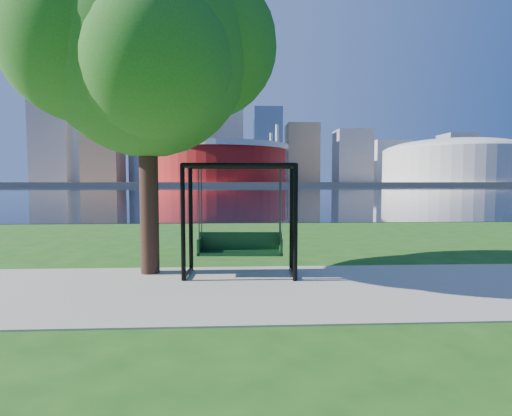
{
  "coord_description": "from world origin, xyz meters",
  "views": [
    {
      "loc": [
        -0.25,
        -8.12,
        2.09
      ],
      "look_at": [
        0.16,
        0.0,
        1.56
      ],
      "focal_mm": 28.0,
      "sensor_mm": 36.0,
      "label": 1
    }
  ],
  "objects": [
    {
      "name": "river",
      "position": [
        0.0,
        102.0,
        0.01
      ],
      "size": [
        900.0,
        180.0,
        0.02
      ],
      "primitive_type": "cube",
      "color": "black",
      "rests_on": "ground"
    },
    {
      "name": "skyline",
      "position": [
        -4.27,
        319.39,
        35.89
      ],
      "size": [
        392.0,
        66.0,
        96.5
      ],
      "color": "gray",
      "rests_on": "far_bank"
    },
    {
      "name": "arena",
      "position": [
        135.0,
        235.0,
        15.87
      ],
      "size": [
        84.0,
        84.0,
        26.56
      ],
      "color": "beige",
      "rests_on": "far_bank"
    },
    {
      "name": "ground",
      "position": [
        0.0,
        0.0,
        0.0
      ],
      "size": [
        900.0,
        900.0,
        0.0
      ],
      "primitive_type": "plane",
      "color": "#1E5114",
      "rests_on": "ground"
    },
    {
      "name": "stadium",
      "position": [
        -10.0,
        235.0,
        14.23
      ],
      "size": [
        83.0,
        83.0,
        32.0
      ],
      "color": "maroon",
      "rests_on": "far_bank"
    },
    {
      "name": "swing",
      "position": [
        -0.15,
        0.63,
        1.2
      ],
      "size": [
        2.49,
        1.19,
        2.49
      ],
      "rotation": [
        0.0,
        0.0,
        -0.06
      ],
      "color": "black",
      "rests_on": "ground"
    },
    {
      "name": "park_tree",
      "position": [
        -2.25,
        1.01,
        5.06
      ],
      "size": [
        5.86,
        5.29,
        7.28
      ],
      "color": "black",
      "rests_on": "ground"
    },
    {
      "name": "path",
      "position": [
        0.0,
        -0.5,
        0.01
      ],
      "size": [
        120.0,
        4.0,
        0.03
      ],
      "primitive_type": "cube",
      "color": "#9E937F",
      "rests_on": "ground"
    },
    {
      "name": "far_bank",
      "position": [
        0.0,
        306.0,
        1.0
      ],
      "size": [
        900.0,
        228.0,
        2.0
      ],
      "primitive_type": "cube",
      "color": "#937F60",
      "rests_on": "ground"
    }
  ]
}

